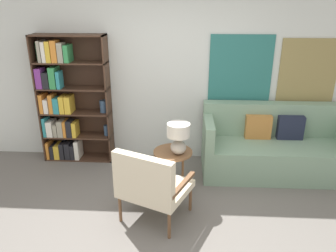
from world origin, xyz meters
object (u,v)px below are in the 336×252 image
Objects in this scene: side_table at (173,156)px; couch at (274,148)px; armchair at (150,184)px; table_lamp at (179,136)px; bookshelf at (66,103)px.

couch is at bearing 22.30° from side_table.
side_table is (-1.41, -0.58, 0.13)m from couch.
side_table is (0.22, 0.67, -0.00)m from armchair.
table_lamp reaches higher than armchair.
couch is at bearing -4.64° from bookshelf.
side_table is 1.39× the size of table_lamp.
couch is 1.53m from side_table.
couch is 3.61× the size of side_table.
armchair is 0.74m from table_lamp.
armchair is 0.44× the size of couch.
bookshelf is 1.87m from side_table.
side_table is at bearing -26.92° from bookshelf.
couch is at bearing 37.55° from armchair.
table_lamp is (1.69, -0.89, -0.10)m from bookshelf.
bookshelf is at bearing 153.08° from side_table.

